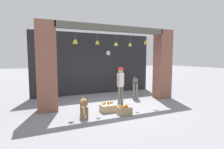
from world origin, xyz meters
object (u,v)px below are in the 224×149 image
Objects in this scene: fruit_crate_oranges at (124,110)px; shopkeeper at (121,83)px; water_bottle at (119,108)px; dog at (84,104)px; fruit_crate_apples at (108,108)px; wall_clock at (108,53)px; worker_stooping at (135,85)px.

shopkeeper is at bearing 69.30° from fruit_crate_oranges.
dog is at bearing -173.68° from water_bottle.
fruit_crate_apples is (-0.84, -0.63, -0.76)m from shopkeeper.
water_bottle is 1.04× the size of wall_clock.
shopkeeper is 1.16m from water_bottle.
shopkeeper is at bearing -102.14° from wall_clock.
fruit_crate_oranges is at bearing 85.79° from dog.
fruit_crate_apples is (-0.40, 0.54, 0.00)m from fruit_crate_oranges.
worker_stooping is 2.29× the size of fruit_crate_oranges.
worker_stooping is (2.95, 1.58, 0.22)m from dog.
shopkeeper is 1.54× the size of worker_stooping.
fruit_crate_apples is (0.96, 0.26, -0.31)m from dog.
wall_clock reaches higher than dog.
fruit_crate_oranges is at bearing -104.86° from wall_clock.
dog is at bearing 168.17° from fruit_crate_oranges.
worker_stooping is 2.44m from fruit_crate_apples.
fruit_crate_oranges is at bearing -88.42° from water_bottle.
water_bottle is (1.35, 0.15, -0.33)m from dog.
fruit_crate_apples is at bearing 112.55° from dog.
fruit_crate_apples is at bearing 126.16° from fruit_crate_oranges.
shopkeeper is 1.47m from fruit_crate_oranges.
shopkeeper is at bearing 58.31° from water_bottle.
shopkeeper reaches higher than dog.
dog is at bearing -165.08° from fruit_crate_apples.
fruit_crate_apples is at bearing 31.10° from shopkeeper.
dog is 0.57× the size of shopkeeper.
wall_clock is (0.57, 2.63, 1.33)m from shopkeeper.
fruit_crate_apples is at bearing -113.31° from wall_clock.
wall_clock reaches higher than worker_stooping.
fruit_crate_apples reaches higher than fruit_crate_oranges.
dog is at bearing 20.41° from shopkeeper.
fruit_crate_oranges is (-1.59, -1.86, -0.53)m from worker_stooping.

